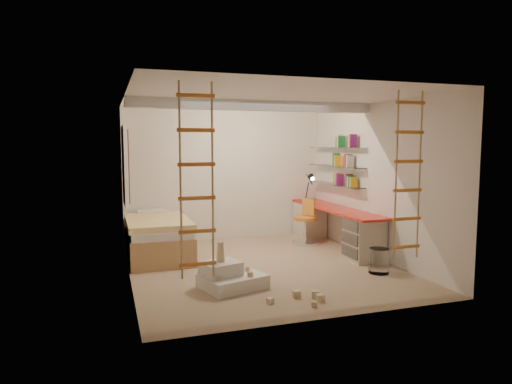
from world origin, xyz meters
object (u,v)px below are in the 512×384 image
object	(u,v)px
bed	(157,237)
swivel_chair	(306,228)
play_platform	(229,278)
desk	(334,226)

from	to	relation	value
bed	swivel_chair	bearing A→B (deg)	0.99
swivel_chair	play_platform	distance (m)	2.98
desk	bed	world-z (taller)	desk
bed	play_platform	distance (m)	2.21
swivel_chair	play_platform	size ratio (longest dim) A/B	0.92
play_platform	desk	bearing A→B (deg)	34.76
swivel_chair	play_platform	xyz separation A→B (m)	(-2.08, -2.13, -0.18)
play_platform	swivel_chair	bearing A→B (deg)	45.65
desk	play_platform	size ratio (longest dim) A/B	2.97
swivel_chair	play_platform	world-z (taller)	swivel_chair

